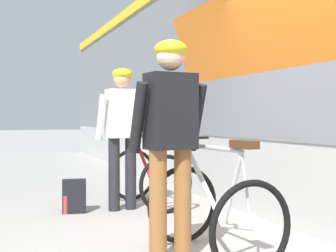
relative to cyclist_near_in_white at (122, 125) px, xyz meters
The scene contains 7 objects.
cyclist_near_in_white is the anchor object (origin of this frame).
cyclist_far_in_dark 2.14m from the cyclist_near_in_white, 95.90° to the right, with size 0.63×0.34×1.76m.
bicycle_near_red 0.75m from the cyclist_near_in_white, 12.41° to the left, with size 0.81×1.14×0.99m.
bicycle_far_silver 2.28m from the cyclist_near_in_white, 86.48° to the right, with size 0.80×1.13×0.99m.
backpack_on_platform 1.04m from the cyclist_near_in_white, behind, with size 0.28×0.18×0.40m, color black.
water_bottle_near_the_bikes 1.31m from the cyclist_near_in_white, 56.38° to the right, with size 0.08×0.08×0.19m, color #338CCC.
water_bottle_by_the_backpack 1.18m from the cyclist_near_in_white, behind, with size 0.07×0.07×0.22m, color red.
Camera 1 is at (-1.51, -3.47, 1.15)m, focal length 48.72 mm.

